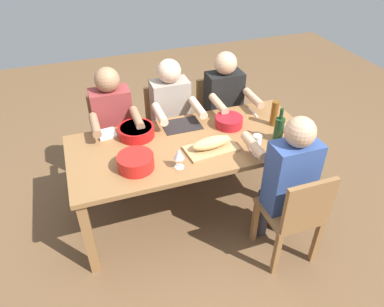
{
  "coord_description": "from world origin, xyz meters",
  "views": [
    {
      "loc": [
        -0.78,
        -2.25,
        2.37
      ],
      "look_at": [
        0.0,
        0.0,
        0.63
      ],
      "focal_mm": 33.89,
      "sensor_mm": 36.0,
      "label": 1
    }
  ],
  "objects_px": {
    "serving_bowl_greens": "(229,121)",
    "bread_loaf": "(211,143)",
    "chair_far_right": "(217,115)",
    "napkin_stack": "(107,134)",
    "diner_near_right": "(287,175)",
    "chair_far_center": "(167,123)",
    "diner_far_center": "(172,113)",
    "diner_far_left": "(114,123)",
    "cup_near_right": "(257,140)",
    "serving_bowl_fruit": "(136,161)",
    "cutting_board": "(211,149)",
    "wine_glass": "(179,154)",
    "chair_near_right": "(296,214)",
    "serving_bowl_salad": "(136,131)",
    "beer_bottle": "(274,113)",
    "dining_table": "(192,151)",
    "wine_bottle": "(279,129)",
    "diner_far_right": "(225,104)",
    "chair_far_left": "(114,133)"
  },
  "relations": [
    {
      "from": "chair_far_center",
      "to": "diner_far_center",
      "type": "bearing_deg",
      "value": -90.0
    },
    {
      "from": "diner_far_left",
      "to": "cup_near_right",
      "type": "xyz_separation_m",
      "value": [
        1.01,
        -0.76,
        0.08
      ]
    },
    {
      "from": "diner_far_right",
      "to": "wine_glass",
      "type": "distance_m",
      "value": 1.12
    },
    {
      "from": "diner_near_right",
      "to": "chair_far_right",
      "type": "bearing_deg",
      "value": 90.0
    },
    {
      "from": "serving_bowl_salad",
      "to": "serving_bowl_fruit",
      "type": "bearing_deg",
      "value": -102.48
    },
    {
      "from": "cutting_board",
      "to": "beer_bottle",
      "type": "height_order",
      "value": "beer_bottle"
    },
    {
      "from": "diner_far_right",
      "to": "cutting_board",
      "type": "height_order",
      "value": "diner_far_right"
    },
    {
      "from": "chair_near_right",
      "to": "napkin_stack",
      "type": "xyz_separation_m",
      "value": [
        -1.16,
        1.08,
        0.27
      ]
    },
    {
      "from": "serving_bowl_salad",
      "to": "beer_bottle",
      "type": "distance_m",
      "value": 1.16
    },
    {
      "from": "diner_near_right",
      "to": "chair_far_right",
      "type": "distance_m",
      "value": 1.33
    },
    {
      "from": "cutting_board",
      "to": "wine_glass",
      "type": "xyz_separation_m",
      "value": [
        -0.3,
        -0.13,
        0.11
      ]
    },
    {
      "from": "dining_table",
      "to": "diner_far_center",
      "type": "distance_m",
      "value": 0.57
    },
    {
      "from": "serving_bowl_greens",
      "to": "bread_loaf",
      "type": "xyz_separation_m",
      "value": [
        -0.27,
        -0.28,
        0.02
      ]
    },
    {
      "from": "diner_far_center",
      "to": "serving_bowl_salad",
      "type": "height_order",
      "value": "diner_far_center"
    },
    {
      "from": "bread_loaf",
      "to": "serving_bowl_fruit",
      "type": "bearing_deg",
      "value": -176.85
    },
    {
      "from": "cup_near_right",
      "to": "diner_far_right",
      "type": "bearing_deg",
      "value": 85.33
    },
    {
      "from": "chair_far_right",
      "to": "napkin_stack",
      "type": "xyz_separation_m",
      "value": [
        -1.16,
        -0.42,
        0.27
      ]
    },
    {
      "from": "wine_bottle",
      "to": "diner_near_right",
      "type": "bearing_deg",
      "value": -108.05
    },
    {
      "from": "serving_bowl_fruit",
      "to": "chair_far_center",
      "type": "bearing_deg",
      "value": 62.26
    },
    {
      "from": "beer_bottle",
      "to": "wine_glass",
      "type": "bearing_deg",
      "value": -162.27
    },
    {
      "from": "serving_bowl_greens",
      "to": "bread_loaf",
      "type": "distance_m",
      "value": 0.39
    },
    {
      "from": "diner_far_left",
      "to": "bread_loaf",
      "type": "distance_m",
      "value": 0.96
    },
    {
      "from": "wine_bottle",
      "to": "chair_far_left",
      "type": "bearing_deg",
      "value": 141.44
    },
    {
      "from": "serving_bowl_salad",
      "to": "beer_bottle",
      "type": "relative_size",
      "value": 1.32
    },
    {
      "from": "beer_bottle",
      "to": "diner_far_center",
      "type": "bearing_deg",
      "value": 143.86
    },
    {
      "from": "dining_table",
      "to": "cup_near_right",
      "type": "bearing_deg",
      "value": -22.48
    },
    {
      "from": "wine_bottle",
      "to": "beer_bottle",
      "type": "relative_size",
      "value": 1.32
    },
    {
      "from": "chair_far_right",
      "to": "serving_bowl_salad",
      "type": "bearing_deg",
      "value": -151.0
    },
    {
      "from": "chair_far_center",
      "to": "diner_near_right",
      "type": "xyz_separation_m",
      "value": [
        0.53,
        -1.32,
        0.21
      ]
    },
    {
      "from": "beer_bottle",
      "to": "cutting_board",
      "type": "bearing_deg",
      "value": -164.98
    },
    {
      "from": "diner_far_center",
      "to": "wine_glass",
      "type": "xyz_separation_m",
      "value": [
        -0.19,
        -0.84,
        0.16
      ]
    },
    {
      "from": "diner_far_right",
      "to": "cup_near_right",
      "type": "bearing_deg",
      "value": -94.67
    },
    {
      "from": "diner_far_left",
      "to": "cup_near_right",
      "type": "bearing_deg",
      "value": -37.12
    },
    {
      "from": "diner_far_center",
      "to": "cutting_board",
      "type": "relative_size",
      "value": 3.0
    },
    {
      "from": "diner_far_right",
      "to": "wine_bottle",
      "type": "xyz_separation_m",
      "value": [
        0.12,
        -0.76,
        0.15
      ]
    },
    {
      "from": "serving_bowl_fruit",
      "to": "wine_bottle",
      "type": "bearing_deg",
      "value": -1.02
    },
    {
      "from": "serving_bowl_salad",
      "to": "bread_loaf",
      "type": "height_order",
      "value": "bread_loaf"
    },
    {
      "from": "diner_far_center",
      "to": "serving_bowl_fruit",
      "type": "xyz_separation_m",
      "value": [
        -0.49,
        -0.74,
        0.1
      ]
    },
    {
      "from": "diner_far_right",
      "to": "serving_bowl_fruit",
      "type": "bearing_deg",
      "value": -143.96
    },
    {
      "from": "chair_far_right",
      "to": "wine_glass",
      "type": "distance_m",
      "value": 1.31
    },
    {
      "from": "serving_bowl_salad",
      "to": "napkin_stack",
      "type": "relative_size",
      "value": 2.08
    },
    {
      "from": "cutting_board",
      "to": "wine_glass",
      "type": "relative_size",
      "value": 2.41
    },
    {
      "from": "napkin_stack",
      "to": "diner_near_right",
      "type": "bearing_deg",
      "value": -37.65
    },
    {
      "from": "wine_glass",
      "to": "cup_near_right",
      "type": "height_order",
      "value": "wine_glass"
    },
    {
      "from": "wine_glass",
      "to": "cup_near_right",
      "type": "relative_size",
      "value": 1.99
    },
    {
      "from": "diner_near_right",
      "to": "cup_near_right",
      "type": "xyz_separation_m",
      "value": [
        -0.06,
        0.37,
        0.08
      ]
    },
    {
      "from": "diner_far_right",
      "to": "serving_bowl_salad",
      "type": "distance_m",
      "value": 0.99
    },
    {
      "from": "diner_far_center",
      "to": "cup_near_right",
      "type": "bearing_deg",
      "value": -58.21
    },
    {
      "from": "chair_near_right",
      "to": "serving_bowl_salad",
      "type": "xyz_separation_m",
      "value": [
        -0.93,
        0.98,
        0.31
      ]
    },
    {
      "from": "chair_far_left",
      "to": "diner_far_center",
      "type": "xyz_separation_m",
      "value": [
        0.53,
        -0.18,
        0.21
      ]
    }
  ]
}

